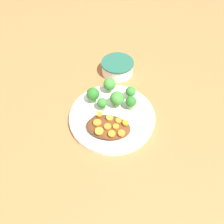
% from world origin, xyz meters
% --- Properties ---
extents(ground_plane, '(4.00, 4.00, 0.00)m').
position_xyz_m(ground_plane, '(0.00, 0.00, 0.00)').
color(ground_plane, '#9E6638').
extents(plate, '(0.28, 0.28, 0.02)m').
position_xyz_m(plate, '(0.00, 0.00, 0.01)').
color(plate, white).
rests_on(plate, ground_plane).
extents(dip_bowl, '(0.12, 0.12, 0.05)m').
position_xyz_m(dip_bowl, '(-0.02, 0.23, 0.03)').
color(dip_bowl, white).
rests_on(dip_bowl, ground_plane).
extents(stew_mound, '(0.13, 0.09, 0.03)m').
position_xyz_m(stew_mound, '(0.00, -0.06, 0.03)').
color(stew_mound, '#5B3319').
rests_on(stew_mound, plate).
extents(broccoli_floret_0, '(0.05, 0.05, 0.06)m').
position_xyz_m(broccoli_floret_0, '(0.01, 0.04, 0.05)').
color(broccoli_floret_0, '#7FA85B').
rests_on(broccoli_floret_0, plate).
extents(broccoli_floret_1, '(0.04, 0.04, 0.06)m').
position_xyz_m(broccoli_floret_1, '(-0.07, 0.05, 0.05)').
color(broccoli_floret_1, '#759E51').
rests_on(broccoli_floret_1, plate).
extents(broccoli_floret_2, '(0.04, 0.04, 0.05)m').
position_xyz_m(broccoli_floret_2, '(0.05, 0.04, 0.05)').
color(broccoli_floret_2, '#7FA85B').
rests_on(broccoli_floret_2, plate).
extents(broccoli_floret_3, '(0.04, 0.04, 0.06)m').
position_xyz_m(broccoli_floret_3, '(-0.03, 0.10, 0.05)').
color(broccoli_floret_3, '#759E51').
rests_on(broccoli_floret_3, plate).
extents(broccoli_floret_4, '(0.03, 0.03, 0.05)m').
position_xyz_m(broccoli_floret_4, '(-0.04, 0.02, 0.04)').
color(broccoli_floret_4, '#759E51').
rests_on(broccoli_floret_4, plate).
extents(broccoli_floret_5, '(0.03, 0.03, 0.05)m').
position_xyz_m(broccoli_floret_5, '(0.05, 0.08, 0.05)').
color(broccoli_floret_5, '#7FA85B').
rests_on(broccoli_floret_5, plate).
extents(carrot_slice_0, '(0.02, 0.02, 0.01)m').
position_xyz_m(carrot_slice_0, '(-0.03, -0.03, 0.05)').
color(carrot_slice_0, orange).
rests_on(carrot_slice_0, stew_mound).
extents(carrot_slice_1, '(0.02, 0.02, 0.01)m').
position_xyz_m(carrot_slice_1, '(0.02, -0.06, 0.05)').
color(carrot_slice_1, orange).
rests_on(carrot_slice_1, stew_mound).
extents(carrot_slice_2, '(0.02, 0.02, 0.01)m').
position_xyz_m(carrot_slice_2, '(0.00, -0.04, 0.05)').
color(carrot_slice_2, orange).
rests_on(carrot_slice_2, stew_mound).
extents(carrot_slice_3, '(0.02, 0.02, 0.01)m').
position_xyz_m(carrot_slice_3, '(-0.03, -0.06, 0.05)').
color(carrot_slice_3, orange).
rests_on(carrot_slice_3, stew_mound).
extents(carrot_slice_4, '(0.02, 0.02, 0.00)m').
position_xyz_m(carrot_slice_4, '(-0.02, -0.09, 0.05)').
color(carrot_slice_4, orange).
rests_on(carrot_slice_4, stew_mound).
extents(carrot_slice_5, '(0.02, 0.02, 0.01)m').
position_xyz_m(carrot_slice_5, '(0.05, -0.05, 0.05)').
color(carrot_slice_5, orange).
rests_on(carrot_slice_5, stew_mound).
extents(carrot_slice_6, '(0.02, 0.02, 0.00)m').
position_xyz_m(carrot_slice_6, '(0.04, -0.08, 0.05)').
color(carrot_slice_6, orange).
rests_on(carrot_slice_6, stew_mound).
extents(carrot_slice_7, '(0.02, 0.02, 0.00)m').
position_xyz_m(carrot_slice_7, '(0.02, -0.09, 0.05)').
color(carrot_slice_7, orange).
rests_on(carrot_slice_7, stew_mound).
extents(carrot_slice_8, '(0.02, 0.02, 0.00)m').
position_xyz_m(carrot_slice_8, '(0.03, -0.04, 0.05)').
color(carrot_slice_8, orange).
rests_on(carrot_slice_8, stew_mound).
extents(carrot_slice_9, '(0.02, 0.02, 0.01)m').
position_xyz_m(carrot_slice_9, '(-0.00, -0.07, 0.05)').
color(carrot_slice_9, orange).
rests_on(carrot_slice_9, stew_mound).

